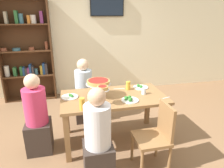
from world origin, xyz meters
name	(u,v)px	position (x,y,z in m)	size (l,w,h in m)	color
ground_plane	(113,139)	(0.00, 0.00, 0.00)	(12.00, 12.00, 0.00)	#846042
rear_partition	(92,35)	(0.00, 2.20, 1.40)	(8.00, 0.12, 2.80)	beige
dining_table	(114,102)	(0.00, 0.00, 0.64)	(1.51, 0.81, 0.74)	olive
bookshelf	(26,50)	(-1.48, 2.02, 1.11)	(1.10, 0.30, 2.21)	#4C2D19
television	(107,5)	(0.34, 2.11, 2.04)	(0.76, 0.05, 0.47)	black
diner_near_left	(98,142)	(-0.34, -0.69, 0.49)	(0.34, 0.34, 1.15)	#382D28
diner_head_west	(37,120)	(-1.08, -0.02, 0.49)	(0.34, 0.34, 1.15)	#382D28
diner_far_left	(84,95)	(-0.37, 0.73, 0.49)	(0.34, 0.34, 1.15)	#382D28
chair_near_right	(157,134)	(0.38, -0.69, 0.49)	(0.40, 0.40, 0.87)	olive
deep_dish_pizza_stand	(98,83)	(-0.22, 0.02, 0.95)	(0.35, 0.35, 0.25)	silver
personal_pizza_stand	(103,92)	(-0.20, -0.26, 0.92)	(0.18, 0.18, 0.26)	silver
salad_plate_near_diner	(140,87)	(0.50, 0.23, 0.76)	(0.24, 0.24, 0.06)	white
salad_plate_far_diner	(70,97)	(-0.62, 0.08, 0.75)	(0.24, 0.24, 0.06)	white
salad_plate_spare	(130,99)	(0.17, -0.22, 0.76)	(0.24, 0.24, 0.07)	white
beer_glass_amber_tall	(82,104)	(-0.48, -0.34, 0.82)	(0.07, 0.07, 0.16)	gold
beer_glass_amber_short	(128,86)	(0.28, 0.21, 0.81)	(0.07, 0.07, 0.13)	gold
water_glass_clear_near	(144,91)	(0.45, -0.03, 0.79)	(0.06, 0.06, 0.09)	white
cutlery_fork_near	(119,89)	(0.15, 0.26, 0.74)	(0.18, 0.02, 0.01)	silver
cutlery_knife_near	(165,98)	(0.69, -0.24, 0.74)	(0.18, 0.02, 0.01)	silver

